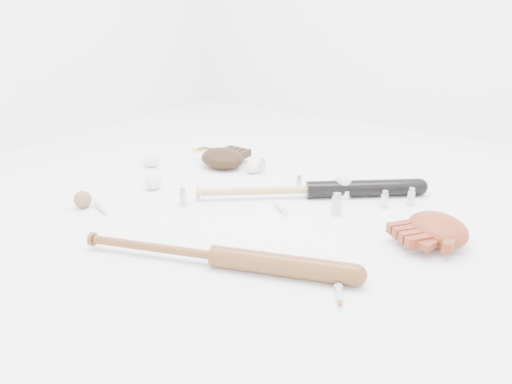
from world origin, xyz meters
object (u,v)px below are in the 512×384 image
Objects in this scene: bat_dark at (310,190)px; glove_dark at (222,158)px; bat_wood at (215,256)px; pedestal at (343,192)px.

glove_dark reaches higher than bat_dark.
bat_wood is 3.55× the size of glove_dark.
glove_dark is at bearing 179.95° from pedestal.
bat_wood is at bearing -96.50° from pedestal.
bat_wood is 0.93m from glove_dark.
pedestal is (0.08, 0.75, -0.01)m from bat_wood.
bat_wood is 13.34× the size of pedestal.
glove_dark reaches higher than bat_wood.
pedestal is (0.65, -0.00, -0.03)m from glove_dark.
bat_dark reaches higher than bat_wood.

